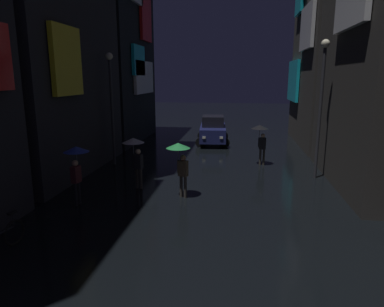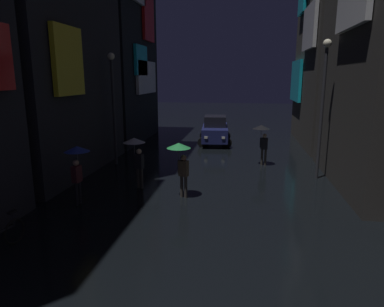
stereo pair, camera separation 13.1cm
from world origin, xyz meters
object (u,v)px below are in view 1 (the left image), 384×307
Objects in this scene: pedestrian_midstreet_centre_clear at (135,149)px; streetlamp_right_far at (321,95)px; pedestrian_midstreet_left_black at (261,134)px; pedestrian_foreground_left_green at (180,155)px; streetlamp_left_far at (111,96)px; pedestrian_near_crossing_blue at (76,159)px; car_distant at (213,130)px.

streetlamp_right_far is (7.67, 2.59, 2.08)m from pedestrian_midstreet_centre_clear.
pedestrian_midstreet_left_black is 0.35× the size of streetlamp_right_far.
pedestrian_foreground_left_green is 1.00× the size of pedestrian_midstreet_centre_clear.
pedestrian_midstreet_centre_clear is at bearing -58.05° from streetlamp_left_far.
pedestrian_midstreet_left_black is 7.88m from streetlamp_left_far.
streetlamp_right_far is (9.20, 4.61, 2.08)m from pedestrian_near_crossing_blue.
pedestrian_near_crossing_blue and pedestrian_midstreet_centre_clear have the same top height.
pedestrian_midstreet_centre_clear is 1.00× the size of pedestrian_midstreet_left_black.
streetlamp_left_far is (-4.32, 4.55, 1.88)m from pedestrian_foreground_left_green.
streetlamp_left_far reaches higher than car_distant.
pedestrian_midstreet_left_black is at bearing 6.76° from streetlamp_left_far.
pedestrian_midstreet_left_black is at bearing 41.42° from pedestrian_midstreet_centre_clear.
streetlamp_left_far is at bearing 121.95° from pedestrian_midstreet_centre_clear.
car_distant is (2.35, 10.29, -0.74)m from pedestrian_midstreet_centre_clear.
car_distant is (0.36, 11.10, -0.74)m from pedestrian_foreground_left_green.
car_distant is at bearing 124.62° from streetlamp_right_far.
streetlamp_right_far is (2.40, -2.05, 2.08)m from pedestrian_midstreet_left_black.
pedestrian_midstreet_centre_clear is 0.50× the size of car_distant.
pedestrian_foreground_left_green is at bearing 18.87° from pedestrian_near_crossing_blue.
streetlamp_left_far is (-2.33, 3.74, 1.88)m from pedestrian_midstreet_centre_clear.
pedestrian_foreground_left_green is 0.37× the size of streetlamp_left_far.
car_distant is at bearing 77.11° from pedestrian_midstreet_centre_clear.
pedestrian_near_crossing_blue is 10.49m from streetlamp_right_far.
streetlamp_left_far is at bearing -173.24° from pedestrian_midstreet_left_black.
pedestrian_midstreet_left_black is 0.37× the size of streetlamp_left_far.
streetlamp_left_far is at bearing 133.53° from pedestrian_foreground_left_green.
pedestrian_midstreet_left_black is 0.50× the size of car_distant.
pedestrian_near_crossing_blue and pedestrian_midstreet_left_black have the same top height.
pedestrian_foreground_left_green is 1.00× the size of pedestrian_near_crossing_blue.
car_distant is (-2.91, 5.64, -0.74)m from pedestrian_midstreet_left_black.
pedestrian_near_crossing_blue is 1.00× the size of pedestrian_midstreet_centre_clear.
car_distant is at bearing 54.37° from streetlamp_left_far.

